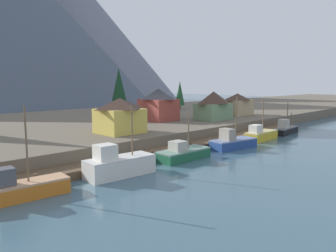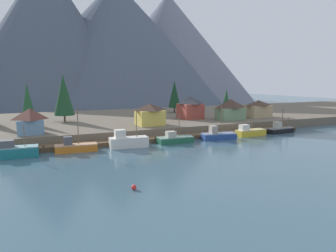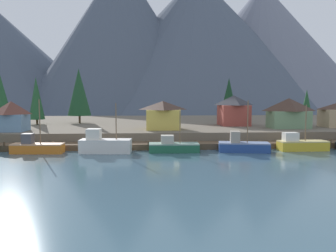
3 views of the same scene
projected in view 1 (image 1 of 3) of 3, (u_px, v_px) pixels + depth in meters
ground_plane at (96, 143)px, 61.32m from camera, size 400.00×400.00×1.00m
dock at (164, 152)px, 48.61m from camera, size 80.00×4.00×1.60m
shoreline_bank at (65, 128)px, 69.46m from camera, size 400.00×56.00×2.50m
mountain_far_ridge at (70, 34)px, 190.43m from camera, size 126.89×126.89×76.77m
fishing_boat_orange at (22, 189)px, 30.43m from camera, size 8.35×3.08×8.66m
fishing_boat_white at (118, 165)px, 37.85m from camera, size 8.38×3.61×8.06m
fishing_boat_green at (183, 153)px, 45.92m from camera, size 8.25×3.28×6.82m
fishing_boat_blue at (233, 142)px, 53.66m from camera, size 8.58×4.35×8.50m
fishing_boat_yellow at (261, 135)px, 61.37m from camera, size 8.27×2.99×7.74m
fishing_boat_black at (285, 129)px, 68.73m from camera, size 8.33×2.94×6.58m
house_red at (158, 104)px, 71.20m from camera, size 6.65×7.22×6.89m
house_yellow at (120, 115)px, 53.62m from camera, size 7.02×6.37×5.72m
house_green at (213, 105)px, 72.88m from camera, size 8.37×5.32×6.28m
house_tan at (237, 104)px, 82.72m from camera, size 7.95×5.46×5.48m
conifer_near_right at (180, 93)px, 101.29m from camera, size 3.09×3.09×8.65m
conifer_mid_left at (119, 88)px, 86.03m from camera, size 4.50×4.50×11.86m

